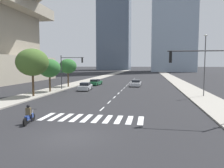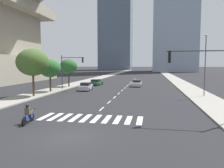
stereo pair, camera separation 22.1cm
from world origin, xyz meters
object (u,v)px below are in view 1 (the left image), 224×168
object	(u,v)px
traffic_signal_near	(208,69)
street_tree_nearest	(32,62)
street_tree_second	(50,68)
sedan_silver_0	(136,83)
street_tree_third	(68,66)
sedan_green_1	(95,82)
traffic_signal_far	(69,66)
street_lamp_east	(205,61)
sedan_silver_2	(85,87)
motorcycle_lead	(29,116)

from	to	relation	value
traffic_signal_near	street_tree_nearest	bearing A→B (deg)	-26.61
traffic_signal_near	street_tree_second	size ratio (longest dim) A/B	1.11
sedan_silver_0	street_tree_third	size ratio (longest dim) A/B	0.86
sedan_green_1	street_tree_nearest	bearing A→B (deg)	170.93
street_tree_third	traffic_signal_far	bearing A→B (deg)	-65.95
street_lamp_east	street_tree_third	distance (m)	24.90
sedan_silver_2	traffic_signal_near	world-z (taller)	traffic_signal_near
sedan_green_1	sedan_silver_2	size ratio (longest dim) A/B	1.01
sedan_silver_2	traffic_signal_far	distance (m)	4.55
sedan_silver_2	traffic_signal_far	bearing A→B (deg)	88.31
traffic_signal_near	street_tree_third	size ratio (longest dim) A/B	1.07
street_lamp_east	street_tree_third	size ratio (longest dim) A/B	1.54
sedan_silver_0	sedan_silver_2	size ratio (longest dim) A/B	1.02
sedan_silver_2	street_tree_second	size ratio (longest dim) A/B	0.88
motorcycle_lead	traffic_signal_far	bearing A→B (deg)	4.57
motorcycle_lead	traffic_signal_far	world-z (taller)	traffic_signal_far
traffic_signal_near	traffic_signal_far	distance (m)	26.29
street_tree_second	traffic_signal_near	bearing A→B (deg)	-37.15
motorcycle_lead	street_lamp_east	bearing A→B (deg)	-52.71
street_tree_nearest	street_tree_third	distance (m)	13.21
street_tree_second	street_tree_third	world-z (taller)	street_tree_third
traffic_signal_near	street_lamp_east	bearing A→B (deg)	-102.23
sedan_silver_0	sedan_green_1	distance (m)	8.96
street_tree_nearest	motorcycle_lead	bearing A→B (deg)	-61.91
street_tree_third	sedan_green_1	bearing A→B (deg)	52.28
motorcycle_lead	street_lamp_east	size ratio (longest dim) A/B	0.25
sedan_silver_0	traffic_signal_far	xyz separation A→B (m)	(-11.13, -8.44, 3.59)
sedan_silver_0	traffic_signal_far	distance (m)	14.42
traffic_signal_far	street_tree_third	xyz separation A→B (m)	(-1.91, 4.27, -0.07)
sedan_silver_2	traffic_signal_far	xyz separation A→B (m)	(-2.81, -0.17, 3.57)
sedan_green_1	street_tree_second	size ratio (longest dim) A/B	0.89
traffic_signal_far	street_tree_third	size ratio (longest dim) A/B	1.09
traffic_signal_near	traffic_signal_far	size ratio (longest dim) A/B	0.97
motorcycle_lead	street_lamp_east	world-z (taller)	street_lamp_east
motorcycle_lead	traffic_signal_near	distance (m)	14.07
sedan_silver_0	motorcycle_lead	bearing A→B (deg)	-9.48
street_tree_second	street_lamp_east	bearing A→B (deg)	-2.72
street_tree_nearest	traffic_signal_near	bearing A→B (deg)	-26.61
street_lamp_east	sedan_silver_2	bearing A→B (deg)	164.71
sedan_green_1	traffic_signal_near	distance (m)	32.96
motorcycle_lead	street_tree_nearest	world-z (taller)	street_tree_nearest
sedan_green_1	street_lamp_east	bearing A→B (deg)	-123.86
motorcycle_lead	street_lamp_east	distance (m)	23.78
sedan_silver_0	traffic_signal_far	world-z (taller)	traffic_signal_far
sedan_silver_0	traffic_signal_near	xyz separation A→B (m)	(7.04, -27.43, 3.54)
traffic_signal_far	street_lamp_east	size ratio (longest dim) A/B	0.71
sedan_green_1	sedan_silver_2	xyz separation A→B (m)	(0.55, -9.48, 0.04)
sedan_green_1	motorcycle_lead	bearing A→B (deg)	-171.79
sedan_silver_2	street_tree_third	world-z (taller)	street_tree_third
traffic_signal_far	street_tree_third	world-z (taller)	traffic_signal_far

